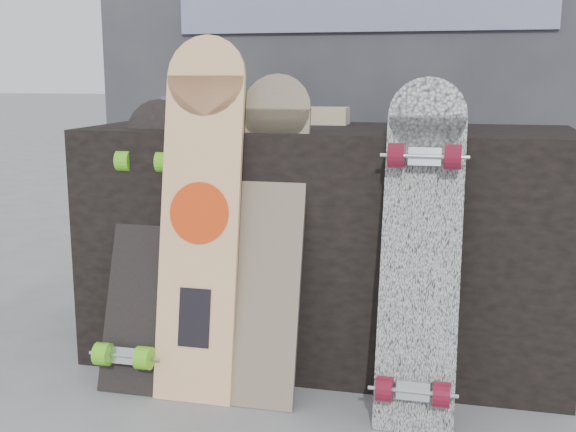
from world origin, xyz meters
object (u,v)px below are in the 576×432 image
(longboard_cascadia, at_px, (421,249))
(longboard_celtic, at_px, (269,228))
(longboard_geisha, at_px, (200,208))
(vendor_table, at_px, (325,244))
(skateboard_dark, at_px, (143,239))

(longboard_cascadia, bearing_deg, longboard_celtic, 170.95)
(longboard_celtic, height_order, longboard_cascadia, longboard_celtic)
(longboard_geisha, bearing_deg, longboard_celtic, 9.67)
(vendor_table, relative_size, longboard_celtic, 1.63)
(longboard_geisha, distance_m, longboard_cascadia, 0.67)
(vendor_table, height_order, skateboard_dark, skateboard_dark)
(longboard_celtic, bearing_deg, skateboard_dark, 178.95)
(vendor_table, bearing_deg, skateboard_dark, -148.79)
(longboard_geisha, distance_m, skateboard_dark, 0.25)
(longboard_geisha, relative_size, longboard_cascadia, 1.13)
(longboard_cascadia, bearing_deg, longboard_geisha, 176.70)
(longboard_geisha, height_order, skateboard_dark, longboard_geisha)
(longboard_geisha, height_order, longboard_celtic, longboard_geisha)
(longboard_geisha, distance_m, longboard_celtic, 0.22)
(vendor_table, bearing_deg, longboard_geisha, -131.14)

